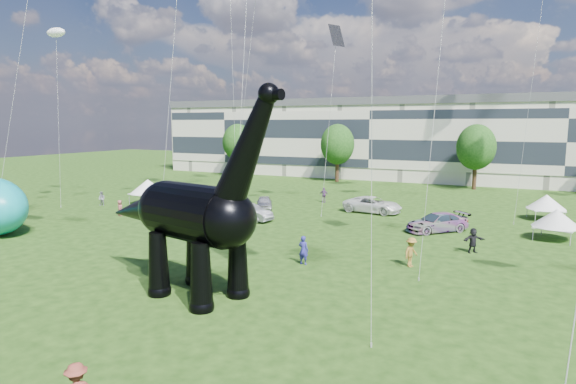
% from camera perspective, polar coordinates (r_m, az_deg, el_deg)
% --- Properties ---
extents(ground, '(220.00, 220.00, 0.00)m').
position_cam_1_polar(ground, '(23.71, -12.30, -14.33)').
color(ground, '#16330C').
rests_on(ground, ground).
extents(terrace_row, '(78.00, 11.00, 12.00)m').
position_cam_1_polar(terrace_row, '(82.07, 10.70, 5.91)').
color(terrace_row, beige).
rests_on(terrace_row, ground).
extents(tree_far_left, '(5.20, 5.20, 9.44)m').
position_cam_1_polar(tree_far_left, '(82.67, -5.98, 6.22)').
color(tree_far_left, '#382314').
rests_on(tree_far_left, ground).
extents(tree_mid_left, '(5.20, 5.20, 9.44)m').
position_cam_1_polar(tree_mid_left, '(74.71, 5.88, 6.02)').
color(tree_mid_left, '#382314').
rests_on(tree_mid_left, ground).
extents(tree_mid_right, '(5.20, 5.20, 9.44)m').
position_cam_1_polar(tree_mid_right, '(70.36, 21.42, 5.38)').
color(tree_mid_right, '#382314').
rests_on(tree_mid_right, ground).
extents(dinosaur_sculpture, '(13.66, 5.25, 11.15)m').
position_cam_1_polar(dinosaur_sculpture, '(25.67, -11.64, -2.76)').
color(dinosaur_sculpture, black).
rests_on(dinosaur_sculpture, ground).
extents(car_silver, '(3.33, 4.28, 1.36)m').
position_cam_1_polar(car_silver, '(50.88, -2.83, -1.27)').
color(car_silver, silver).
rests_on(car_silver, ground).
extents(car_grey, '(4.82, 2.22, 1.53)m').
position_cam_1_polar(car_grey, '(45.01, -4.62, -2.42)').
color(car_grey, slate).
rests_on(car_grey, ground).
extents(car_white, '(6.10, 3.24, 1.63)m').
position_cam_1_polar(car_white, '(49.49, 10.00, -1.50)').
color(car_white, silver).
rests_on(car_white, ground).
extents(car_dark, '(5.38, 5.42, 1.57)m').
position_cam_1_polar(car_dark, '(42.12, 17.25, -3.47)').
color(car_dark, '#595960').
rests_on(car_dark, ground).
extents(gazebo_near, '(4.27, 4.27, 2.43)m').
position_cam_1_polar(gazebo_near, '(42.64, 29.23, -2.75)').
color(gazebo_near, silver).
rests_on(gazebo_near, ground).
extents(gazebo_far, '(4.23, 4.23, 2.39)m').
position_cam_1_polar(gazebo_far, '(51.18, 28.29, -1.06)').
color(gazebo_far, white).
rests_on(gazebo_far, ground).
extents(gazebo_left, '(4.49, 4.49, 2.77)m').
position_cam_1_polar(gazebo_left, '(56.24, -16.26, 0.62)').
color(gazebo_left, white).
rests_on(gazebo_left, ground).
extents(visitors, '(53.08, 42.36, 1.89)m').
position_cam_1_polar(visitors, '(35.45, 0.53, -5.09)').
color(visitors, '#60316F').
rests_on(visitors, ground).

